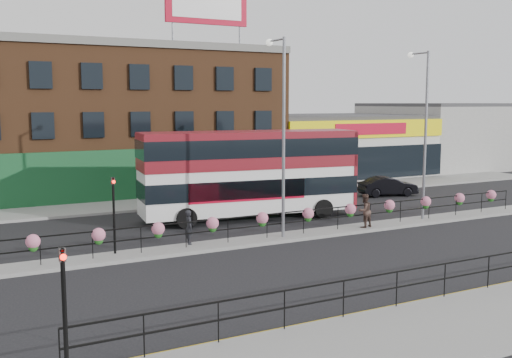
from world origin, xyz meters
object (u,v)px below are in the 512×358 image
pedestrian_a (189,227)px  lamp_column_west (281,120)px  lamp_column_east (423,120)px  pedestrian_b (365,211)px  car (388,186)px  double_decker_bus (250,165)px

pedestrian_a → lamp_column_west: bearing=-82.7°
pedestrian_a → lamp_column_west: lamp_column_west is taller
pedestrian_a → lamp_column_east: size_ratio=0.17×
pedestrian_b → lamp_column_east: (4.18, 0.54, 4.45)m
pedestrian_b → lamp_column_east: 6.13m
car → pedestrian_b: pedestrian_b is taller
car → lamp_column_west: lamp_column_west is taller
pedestrian_a → pedestrian_b: (9.10, -0.75, 0.08)m
double_decker_bus → lamp_column_west: size_ratio=1.33×
double_decker_bus → lamp_column_west: bearing=-100.8°
double_decker_bus → lamp_column_west: (-0.96, -5.02, 2.63)m
lamp_column_east → pedestrian_a: bearing=179.1°
car → double_decker_bus: bearing=116.5°
car → lamp_column_west: (-13.09, -7.87, 4.94)m
double_decker_bus → pedestrian_b: size_ratio=7.18×
car → pedestrian_b: 11.74m
lamp_column_west → double_decker_bus: bearing=79.2°
lamp_column_west → pedestrian_b: bearing=-3.8°
lamp_column_east → car: bearing=61.0°
pedestrian_a → lamp_column_east: 14.04m
car → pedestrian_a: (-17.51, -7.44, 0.25)m
double_decker_bus → lamp_column_east: bearing=-31.2°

